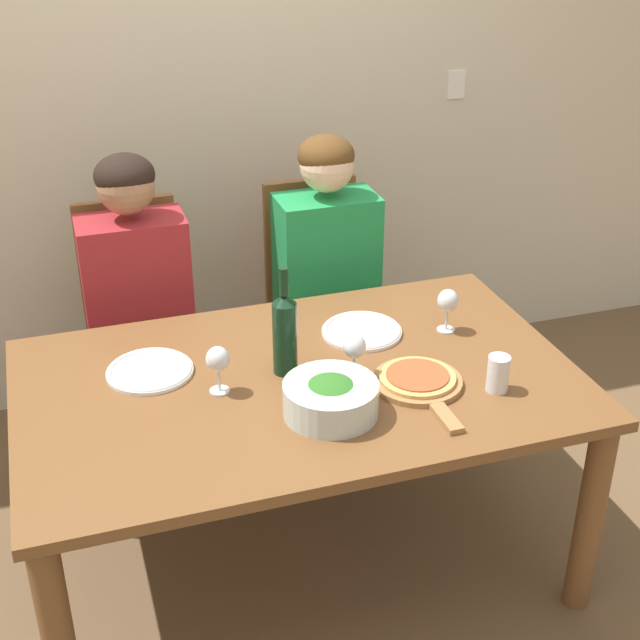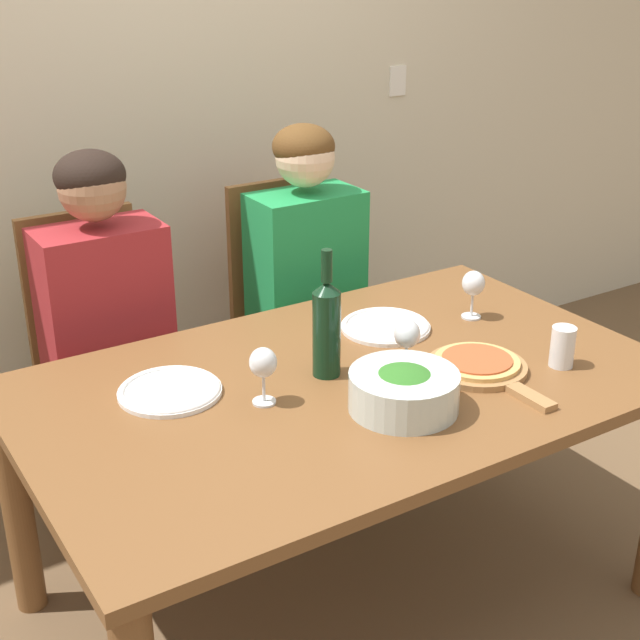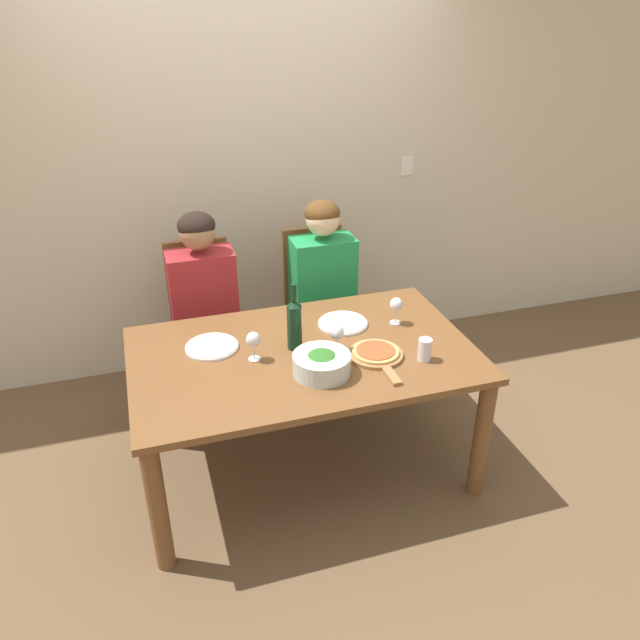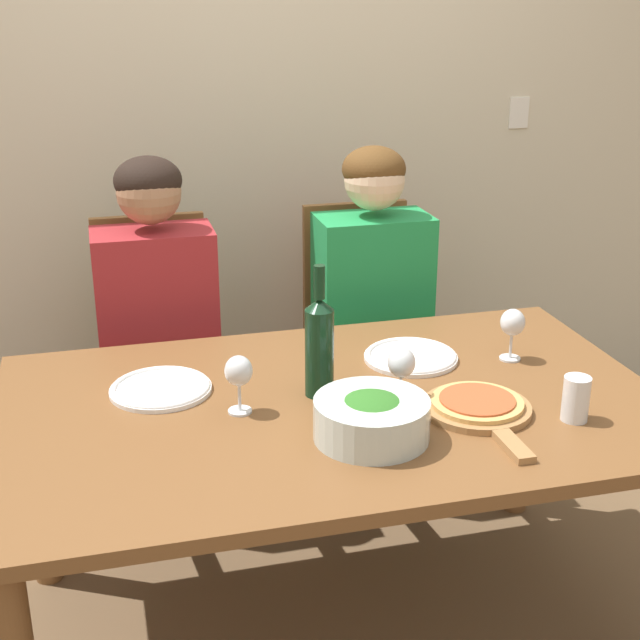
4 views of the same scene
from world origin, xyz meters
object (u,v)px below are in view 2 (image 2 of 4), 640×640
(chair_left, at_px, (100,358))
(dinner_plate_left, at_px, (170,391))
(dinner_plate_right, at_px, (386,326))
(wine_glass_left, at_px, (263,365))
(water_tumbler, at_px, (563,347))
(pizza_on_board, at_px, (479,366))
(chair_right, at_px, (292,312))
(wine_glass_right, at_px, (473,286))
(broccoli_bowl, at_px, (404,390))
(person_man, at_px, (308,266))
(wine_bottle, at_px, (327,326))
(person_woman, at_px, (106,309))
(wine_glass_centre, at_px, (407,337))

(chair_left, xyz_separation_m, dinner_plate_left, (-0.04, -0.70, 0.20))
(dinner_plate_right, bearing_deg, wine_glass_left, -158.59)
(water_tumbler, bearing_deg, pizza_on_board, 156.42)
(chair_right, distance_m, wine_glass_right, 0.81)
(chair_right, xyz_separation_m, dinner_plate_left, (-0.77, -0.70, 0.20))
(chair_right, relative_size, broccoli_bowl, 3.65)
(wine_glass_left, bearing_deg, water_tumbler, -17.41)
(person_man, bearing_deg, wine_glass_right, -70.90)
(pizza_on_board, bearing_deg, wine_bottle, 150.14)
(dinner_plate_right, relative_size, water_tumbler, 2.35)
(wine_glass_right, bearing_deg, wine_glass_left, -170.25)
(wine_bottle, relative_size, broccoli_bowl, 1.28)
(person_man, height_order, wine_glass_right, person_man)
(wine_bottle, bearing_deg, wine_glass_right, 8.50)
(chair_right, distance_m, dinner_plate_right, 0.69)
(wine_glass_left, bearing_deg, pizza_on_board, -15.02)
(person_man, xyz_separation_m, dinner_plate_left, (-0.77, -0.58, -0.01))
(pizza_on_board, distance_m, wine_glass_left, 0.60)
(person_woman, bearing_deg, person_man, 0.00)
(chair_right, relative_size, pizza_on_board, 2.43)
(chair_left, relative_size, pizza_on_board, 2.43)
(chair_left, bearing_deg, broccoli_bowl, -68.83)
(wine_glass_centre, bearing_deg, chair_right, 78.60)
(broccoli_bowl, relative_size, dinner_plate_right, 1.03)
(water_tumbler, bearing_deg, dinner_plate_right, 119.75)
(wine_bottle, bearing_deg, broccoli_bowl, -77.33)
(wine_glass_left, bearing_deg, dinner_plate_right, 21.41)
(chair_right, distance_m, wine_glass_left, 1.09)
(person_woman, bearing_deg, water_tumbler, -47.04)
(dinner_plate_left, bearing_deg, wine_glass_centre, -20.81)
(pizza_on_board, xyz_separation_m, wine_glass_left, (-0.57, 0.15, 0.09))
(wine_bottle, bearing_deg, chair_right, 65.51)
(person_woman, bearing_deg, wine_glass_left, -79.38)
(chair_right, relative_size, wine_glass_centre, 6.62)
(wine_bottle, bearing_deg, person_woman, 117.17)
(person_woman, height_order, broccoli_bowl, person_woman)
(wine_bottle, relative_size, dinner_plate_right, 1.32)
(person_man, distance_m, dinner_plate_left, 0.96)
(chair_left, height_order, wine_glass_right, chair_left)
(person_man, height_order, dinner_plate_right, person_man)
(person_man, distance_m, wine_glass_right, 0.65)
(wine_glass_left, bearing_deg, wine_glass_right, 9.75)
(chair_left, distance_m, dinner_plate_right, 0.96)
(wine_bottle, relative_size, wine_glass_centre, 2.32)
(person_woman, xyz_separation_m, dinner_plate_left, (-0.04, -0.58, -0.01))
(person_woman, height_order, pizza_on_board, person_woman)
(dinner_plate_left, bearing_deg, wine_glass_right, -1.88)
(chair_right, height_order, wine_glass_left, chair_right)
(person_woman, relative_size, wine_glass_right, 8.17)
(dinner_plate_left, distance_m, water_tumbler, 1.05)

